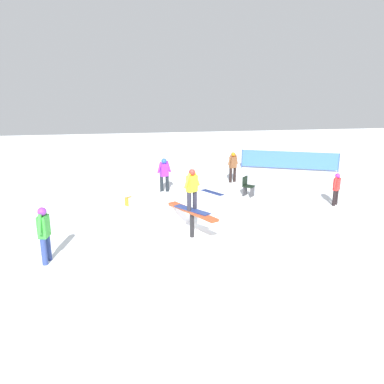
# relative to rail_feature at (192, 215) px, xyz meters

# --- Properties ---
(ground_plane) EXTENTS (60.00, 60.00, 0.00)m
(ground_plane) POSITION_rel_rail_feature_xyz_m (0.00, 0.00, -0.76)
(ground_plane) COLOR white
(rail_feature) EXTENTS (2.17, 1.28, 0.90)m
(rail_feature) POSITION_rel_rail_feature_xyz_m (0.00, 0.00, 0.00)
(rail_feature) COLOR black
(rail_feature) RESTS_ON ground
(snow_kicker_ramp) EXTENTS (2.28, 2.15, 0.78)m
(snow_kicker_ramp) POSITION_rel_rail_feature_xyz_m (-1.74, -0.88, -0.37)
(snow_kicker_ramp) COLOR white
(snow_kicker_ramp) RESTS_ON ground
(main_rider_on_rail) EXTENTS (1.28, 1.02, 1.34)m
(main_rider_on_rail) POSITION_rel_rail_feature_xyz_m (0.00, 0.00, 0.80)
(main_rider_on_rail) COLOR navy
(main_rider_on_rail) RESTS_ON rail_feature
(bystander_green) EXTENTS (0.69, 0.29, 1.59)m
(bystander_green) POSITION_rel_rail_feature_xyz_m (1.09, -4.25, 0.13)
(bystander_green) COLOR navy
(bystander_green) RESTS_ON ground
(bystander_brown) EXTENTS (0.34, 0.61, 1.54)m
(bystander_brown) POSITION_rel_rail_feature_xyz_m (-6.90, 3.37, 0.11)
(bystander_brown) COLOR black
(bystander_brown) RESTS_ON ground
(bystander_purple) EXTENTS (0.34, 0.69, 1.57)m
(bystander_purple) POSITION_rel_rail_feature_xyz_m (-5.65, -0.27, 0.12)
(bystander_purple) COLOR black
(bystander_purple) RESTS_ON ground
(bystander_red) EXTENTS (0.41, 0.50, 1.34)m
(bystander_red) POSITION_rel_rail_feature_xyz_m (-2.33, 6.40, -0.01)
(bystander_red) COLOR black
(bystander_red) RESTS_ON ground
(loose_snowboard_navy) EXTENTS (1.23, 0.87, 0.02)m
(loose_snowboard_navy) POSITION_rel_rail_feature_xyz_m (-5.08, 1.89, -0.74)
(loose_snowboard_navy) COLOR navy
(loose_snowboard_navy) RESTS_ON ground
(folding_chair) EXTENTS (0.62, 0.62, 0.88)m
(folding_chair) POSITION_rel_rail_feature_xyz_m (-4.26, 3.29, -0.34)
(folding_chair) COLOR #3F3F44
(folding_chair) RESTS_ON ground
(backpack_on_snow) EXTENTS (0.35, 0.37, 0.34)m
(backpack_on_snow) POSITION_rel_rail_feature_xyz_m (-3.80, -1.92, -0.59)
(backpack_on_snow) COLOR orange
(backpack_on_snow) RESTS_ON ground
(safety_fence) EXTENTS (2.37, 5.07, 1.10)m
(safety_fence) POSITION_rel_rail_feature_xyz_m (-9.16, 7.46, -0.16)
(safety_fence) COLOR blue
(safety_fence) RESTS_ON ground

